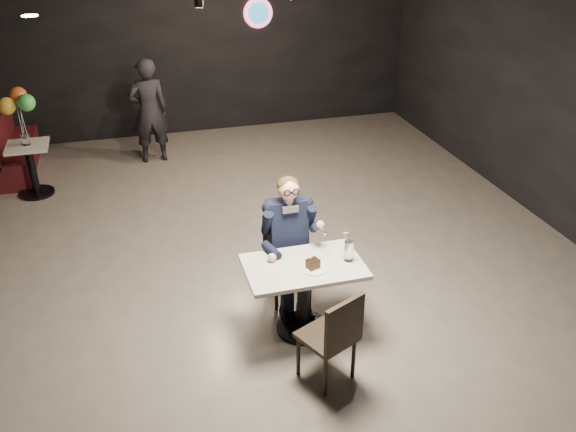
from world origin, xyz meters
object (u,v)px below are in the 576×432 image
object	(u,v)px
sundae_glass	(349,251)
booth_bench	(16,142)
chair_far	(288,261)
chair_near	(327,335)
seated_man	(288,239)
balloon_vase	(26,139)
passerby	(149,111)
side_table	(33,172)
main_table	(303,298)

from	to	relation	value
sundae_glass	booth_bench	size ratio (longest dim) A/B	0.11
chair_far	chair_near	world-z (taller)	same
seated_man	booth_bench	distance (m)	5.37
balloon_vase	passerby	distance (m)	1.90
side_table	booth_bench	bearing A→B (deg)	106.70
seated_man	booth_bench	bearing A→B (deg)	124.79
chair_near	balloon_vase	bearing A→B (deg)	95.99
seated_man	side_table	xyz separation A→B (m)	(-2.76, 3.40, -0.37)
sundae_glass	booth_bench	bearing A→B (deg)	124.96
balloon_vase	passerby	xyz separation A→B (m)	(1.72, 0.81, -0.01)
passerby	side_table	bearing A→B (deg)	20.44
chair_far	balloon_vase	xyz separation A→B (m)	(-2.76, 3.40, 0.37)
side_table	sundae_glass	bearing A→B (deg)	-51.37
main_table	chair_far	distance (m)	0.56
main_table	side_table	bearing A→B (deg)	124.92
booth_bench	main_table	bearing A→B (deg)	-58.30
chair_far	side_table	xyz separation A→B (m)	(-2.76, 3.40, -0.11)
booth_bench	balloon_vase	world-z (taller)	balloon_vase
chair_near	booth_bench	distance (m)	6.41
chair_far	passerby	size ratio (longest dim) A/B	0.56
chair_near	side_table	distance (m)	5.39
balloon_vase	passerby	bearing A→B (deg)	25.38
chair_near	sundae_glass	world-z (taller)	sundae_glass
chair_far	passerby	world-z (taller)	passerby
main_table	chair_far	xyz separation A→B (m)	(0.00, 0.55, 0.09)
sundae_glass	side_table	size ratio (longest dim) A/B	0.29
seated_man	chair_far	bearing A→B (deg)	0.00
seated_man	passerby	world-z (taller)	passerby
chair_far	balloon_vase	world-z (taller)	chair_far
sundae_glass	booth_bench	xyz separation A→B (m)	(-3.49, 4.99, -0.41)
side_table	balloon_vase	world-z (taller)	balloon_vase
chair_far	side_table	distance (m)	4.38
main_table	chair_near	world-z (taller)	chair_near
chair_near	seated_man	size ratio (longest dim) A/B	0.64
chair_near	booth_bench	xyz separation A→B (m)	(-3.06, 5.63, -0.02)
seated_man	side_table	distance (m)	4.40
chair_far	side_table	size ratio (longest dim) A/B	1.33
balloon_vase	side_table	bearing A→B (deg)	0.00
side_table	chair_far	bearing A→B (deg)	-50.96
main_table	passerby	distance (m)	4.90
chair_far	seated_man	bearing A→B (deg)	0.00
seated_man	balloon_vase	distance (m)	4.38
main_table	seated_man	world-z (taller)	seated_man
booth_bench	passerby	bearing A→B (deg)	-5.27
sundae_glass	balloon_vase	bearing A→B (deg)	128.63
main_table	chair_far	size ratio (longest dim) A/B	1.20
sundae_glass	passerby	size ratio (longest dim) A/B	0.12
main_table	passerby	world-z (taller)	passerby
chair_far	balloon_vase	distance (m)	4.40
seated_man	balloon_vase	size ratio (longest dim) A/B	8.77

